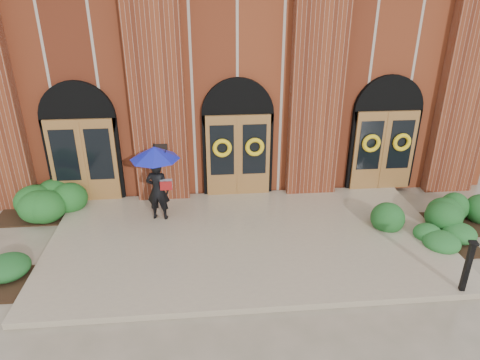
{
  "coord_description": "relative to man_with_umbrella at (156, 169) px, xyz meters",
  "views": [
    {
      "loc": [
        -1.06,
        -9.16,
        6.02
      ],
      "look_at": [
        -0.1,
        1.0,
        1.38
      ],
      "focal_mm": 32.0,
      "sensor_mm": 36.0,
      "label": 1
    }
  ],
  "objects": [
    {
      "name": "man_with_umbrella",
      "position": [
        0.0,
        0.0,
        0.0
      ],
      "size": [
        1.53,
        1.53,
        2.1
      ],
      "rotation": [
        0.0,
        0.0,
        2.96
      ],
      "color": "black",
      "rests_on": "landing"
    },
    {
      "name": "landing",
      "position": [
        2.29,
        -1.22,
        -1.54
      ],
      "size": [
        10.0,
        5.3,
        0.15
      ],
      "primitive_type": "cube",
      "color": "tan",
      "rests_on": "ground"
    },
    {
      "name": "church_building",
      "position": [
        2.29,
        7.41,
        1.88
      ],
      "size": [
        16.2,
        12.53,
        7.0
      ],
      "color": "maroon",
      "rests_on": "ground"
    },
    {
      "name": "hedge_wall_left",
      "position": [
        -2.91,
        0.83,
        -1.21
      ],
      "size": [
        3.16,
        1.27,
        0.81
      ],
      "primitive_type": "ellipsoid",
      "color": "#1C541D",
      "rests_on": "ground"
    },
    {
      "name": "ground",
      "position": [
        2.29,
        -1.37,
        -1.62
      ],
      "size": [
        90.0,
        90.0,
        0.0
      ],
      "primitive_type": "plane",
      "color": "gray",
      "rests_on": "ground"
    },
    {
      "name": "hedge_front_right",
      "position": [
        7.39,
        -1.86,
        -1.4
      ],
      "size": [
        1.24,
        1.06,
        0.44
      ],
      "primitive_type": "ellipsoid",
      "color": "#1F5622",
      "rests_on": "ground"
    },
    {
      "name": "hedge_wall_right",
      "position": [
        7.49,
        -0.87,
        -1.23
      ],
      "size": [
        2.97,
        1.19,
        0.76
      ],
      "primitive_type": "ellipsoid",
      "color": "#1B4C1D",
      "rests_on": "ground"
    },
    {
      "name": "metal_post",
      "position": [
        6.59,
        -3.72,
        -0.84
      ],
      "size": [
        0.19,
        0.19,
        1.19
      ],
      "rotation": [
        0.0,
        0.0,
        -0.18
      ],
      "color": "black",
      "rests_on": "landing"
    }
  ]
}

